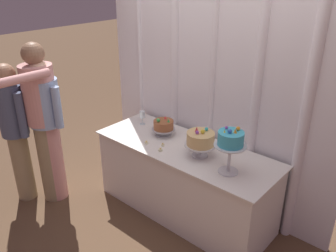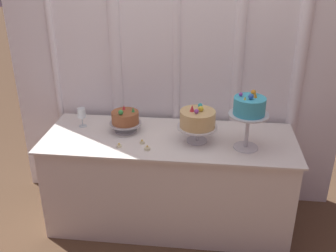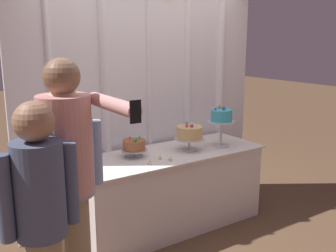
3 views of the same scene
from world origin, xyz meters
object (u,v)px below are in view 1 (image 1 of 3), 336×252
at_px(cake_display_leftmost, 163,126).
at_px(cake_display_rightmost, 231,141).
at_px(cake_display_center, 200,140).
at_px(guest_man_pink_jacket, 15,127).
at_px(tealight_near_left, 163,145).
at_px(guest_girl_blue_dress, 42,118).
at_px(cake_table, 184,180).
at_px(wine_glass, 142,115).
at_px(tealight_near_right, 160,150).
at_px(tealight_far_left, 146,143).
at_px(guest_man_dark_suit, 47,127).

relative_size(cake_display_leftmost, cake_display_rightmost, 0.59).
height_order(cake_display_center, guest_man_pink_jacket, guest_man_pink_jacket).
bearing_deg(tealight_near_left, guest_girl_blue_dress, -149.25).
bearing_deg(cake_display_center, tealight_near_left, -168.48).
distance_m(cake_table, cake_display_rightmost, 0.91).
relative_size(wine_glass, tealight_near_right, 3.58).
bearing_deg(cake_display_center, wine_glass, 170.11).
bearing_deg(guest_girl_blue_dress, tealight_near_left, 30.75).
relative_size(cake_table, tealight_far_left, 52.31).
relative_size(cake_display_leftmost, tealight_near_left, 6.68).
bearing_deg(guest_man_pink_jacket, guest_man_dark_suit, 43.32).
bearing_deg(tealight_near_right, wine_glass, 149.95).
distance_m(guest_girl_blue_dress, guest_man_pink_jacket, 0.33).
xyz_separation_m(cake_display_leftmost, tealight_far_left, (0.01, -0.27, -0.10)).
height_order(tealight_far_left, tealight_near_left, tealight_far_left).
bearing_deg(tealight_far_left, guest_man_pink_jacket, -146.44).
distance_m(cake_display_center, tealight_near_right, 0.42).
distance_m(tealight_far_left, guest_man_dark_suit, 1.09).
bearing_deg(tealight_near_left, cake_display_leftmost, 130.20).
bearing_deg(tealight_near_right, guest_man_pink_jacket, -151.21).
bearing_deg(guest_man_pink_jacket, tealight_near_left, 32.72).
height_order(tealight_near_left, tealight_near_right, tealight_near_right).
height_order(cake_display_center, tealight_near_left, cake_display_center).
height_order(cake_table, cake_display_rightmost, cake_display_rightmost).
relative_size(cake_display_leftmost, guest_man_pink_jacket, 0.16).
distance_m(tealight_near_right, guest_girl_blue_dress, 1.30).
height_order(cake_display_rightmost, tealight_near_right, cake_display_rightmost).
relative_size(cake_table, guest_man_pink_jacket, 1.23).
height_order(tealight_near_right, guest_girl_blue_dress, guest_girl_blue_dress).
bearing_deg(cake_table, cake_display_leftmost, 168.37).
height_order(wine_glass, tealight_near_left, wine_glass).
xyz_separation_m(tealight_near_left, guest_girl_blue_dress, (-1.10, -0.66, 0.20)).
xyz_separation_m(guest_man_dark_suit, guest_man_pink_jacket, (-0.25, -0.23, 0.01)).
height_order(cake_display_rightmost, tealight_far_left, cake_display_rightmost).
xyz_separation_m(tealight_near_right, guest_girl_blue_dress, (-1.16, -0.56, 0.20)).
relative_size(cake_display_center, tealight_near_left, 7.98).
bearing_deg(guest_man_dark_suit, tealight_far_left, 30.50).
relative_size(tealight_near_left, tealight_near_right, 0.86).
height_order(tealight_near_right, guest_man_dark_suit, guest_man_dark_suit).
distance_m(cake_table, tealight_near_left, 0.46).
relative_size(cake_display_leftmost, tealight_far_left, 6.83).
distance_m(cake_display_rightmost, tealight_near_right, 0.77).
xyz_separation_m(cake_display_center, tealight_near_right, (-0.35, -0.18, -0.16)).
xyz_separation_m(guest_girl_blue_dress, guest_man_pink_jacket, (-0.24, -0.20, -0.11)).
bearing_deg(guest_man_pink_jacket, cake_display_center, 28.41).
height_order(guest_man_dark_suit, guest_man_pink_jacket, guest_man_dark_suit).
relative_size(cake_display_rightmost, tealight_near_right, 9.76).
distance_m(cake_display_leftmost, guest_girl_blue_dress, 1.27).
relative_size(cake_display_rightmost, wine_glass, 2.73).
bearing_deg(cake_display_leftmost, guest_man_pink_jacket, -137.97).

